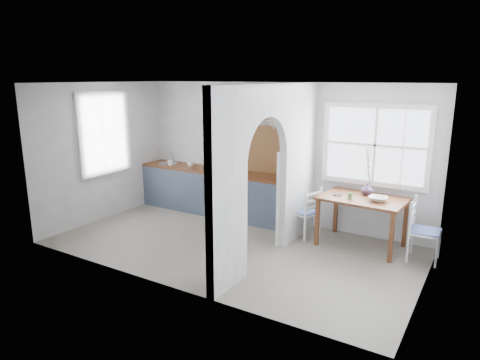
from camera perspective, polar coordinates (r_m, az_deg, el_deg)
The scene contains 26 objects.
floor at distance 7.07m, azimuth -1.10°, elevation -8.79°, with size 5.80×3.20×0.01m, color #6C665C.
ceiling at distance 6.54m, azimuth -1.21°, elevation 12.79°, with size 5.80×3.20×0.01m, color silver.
walls at distance 6.68m, azimuth -1.15°, elevation 1.58°, with size 5.81×3.21×2.60m.
partition at distance 6.36m, azimuth 4.45°, elevation 2.32°, with size 0.12×3.20×2.60m.
kitchen_window at distance 8.50m, azimuth -17.81°, elevation 5.91°, with size 0.10×1.16×1.50m, color white, non-canonical shape.
nook_window at distance 7.36m, azimuth 17.57°, elevation 4.43°, with size 1.76×0.10×1.30m, color white, non-canonical shape.
counter at distance 8.56m, azimuth -2.74°, elevation -1.56°, with size 3.50×0.60×0.90m.
sink at distance 9.22m, azimuth -9.59°, elevation 2.13°, with size 0.40×0.40×0.02m, color silver.
backsplash at distance 8.12m, azimuth 3.61°, elevation 4.05°, with size 1.65×0.03×0.90m, color brown.
shelf at distance 7.96m, azimuth 3.39°, elevation 8.62°, with size 1.75×0.20×0.21m.
pendant_lamp at distance 7.51m, azimuth 4.56°, elevation 7.35°, with size 0.26×0.26×0.16m, color beige.
utensil_rail at distance 7.15m, azimuth 6.88°, elevation 3.50°, with size 0.02×0.02×0.50m, color silver.
dining_table at distance 7.21m, azimuth 15.84°, elevation -5.40°, with size 1.31×0.87×0.82m, color brown, non-canonical shape.
chair_left at distance 7.44m, azimuth 8.65°, elevation -4.16°, with size 0.40×0.40×0.89m, color white, non-canonical shape.
chair_right at distance 6.94m, azimuth 23.48°, elevation -6.22°, with size 0.43×0.43×0.94m, color white, non-canonical shape.
kettle at distance 7.58m, azimuth 6.85°, elevation 0.77°, with size 0.20×0.16×0.24m, color white, non-canonical shape.
mug_a at distance 8.99m, azimuth -9.29°, elevation 2.26°, with size 0.12×0.12×0.11m, color white.
mug_b at distance 8.79m, azimuth -6.57°, elevation 2.10°, with size 0.14×0.14×0.11m, color white.
knife_block at distance 8.66m, azimuth -3.64°, elevation 2.32°, with size 0.09×0.13×0.21m, color #3D271D.
jar at distance 8.65m, azimuth -3.51°, elevation 2.11°, with size 0.09×0.09×0.14m, color olive.
towel_magenta at distance 7.52m, azimuth 6.65°, elevation -5.26°, with size 0.02×0.03×0.53m, color #C72D52.
towel_orange at distance 7.49m, azimuth 6.53°, elevation -5.51°, with size 0.02×0.03×0.52m, color orange.
bowl at distance 6.96m, azimuth 17.94°, elevation -2.40°, with size 0.28×0.28×0.07m, color white.
table_cup at distance 6.98m, azimuth 14.48°, elevation -2.05°, with size 0.09×0.09×0.09m, color #5EA256.
plate at distance 7.13m, azimuth 12.88°, elevation -1.93°, with size 0.15×0.15×0.01m, color black.
vase at distance 7.25m, azimuth 16.59°, elevation -1.17°, with size 0.18×0.18×0.19m, color #42304E.
Camera 1 is at (3.51, -5.51, 2.69)m, focal length 32.00 mm.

